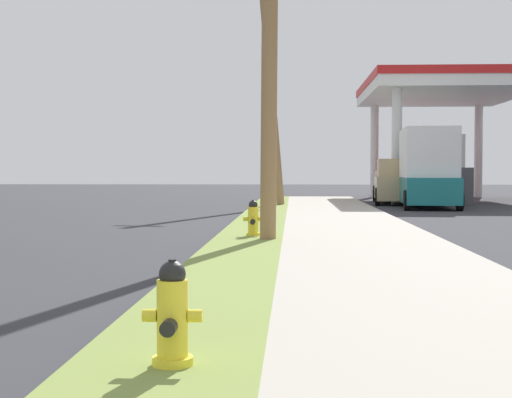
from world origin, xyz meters
TOP-DOWN VIEW (x-y plane):
  - fire_hydrant_nearest at (0.77, 5.23)m, footprint 0.42×0.38m
  - fire_hydrant_second at (0.78, 15.91)m, footprint 0.42×0.38m
  - fire_hydrant_third at (0.72, 26.67)m, footprint 0.42×0.37m
  - utility_pole_midground at (1.14, 15.20)m, footprint 1.31×0.72m
  - utility_pole_background at (0.72, 30.55)m, footprint 1.64×0.50m
  - car_white_by_near_pump at (7.40, 44.72)m, footprint 2.02×4.54m
  - truck_teal_at_forecourt at (6.92, 30.80)m, footprint 2.52×6.52m
  - truck_red_on_apron at (8.25, 37.39)m, footprint 2.37×6.48m
  - truck_tan_at_far_bay at (6.26, 34.16)m, footprint 2.52×5.54m

SIDE VIEW (x-z plane):
  - fire_hydrant_nearest at x=0.77m, z-range 0.07..0.82m
  - fire_hydrant_second at x=0.78m, z-range 0.07..0.82m
  - fire_hydrant_third at x=0.72m, z-range 0.07..0.82m
  - car_white_by_near_pump at x=7.40m, z-range -0.07..1.51m
  - truck_tan_at_far_bay at x=6.26m, z-range -0.07..1.90m
  - truck_teal_at_forecourt at x=6.92m, z-range -0.07..3.04m
  - truck_red_on_apron at x=8.25m, z-range -0.07..3.04m
  - utility_pole_midground at x=1.14m, z-range 0.20..9.19m
  - utility_pole_background at x=0.72m, z-range 0.20..9.24m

